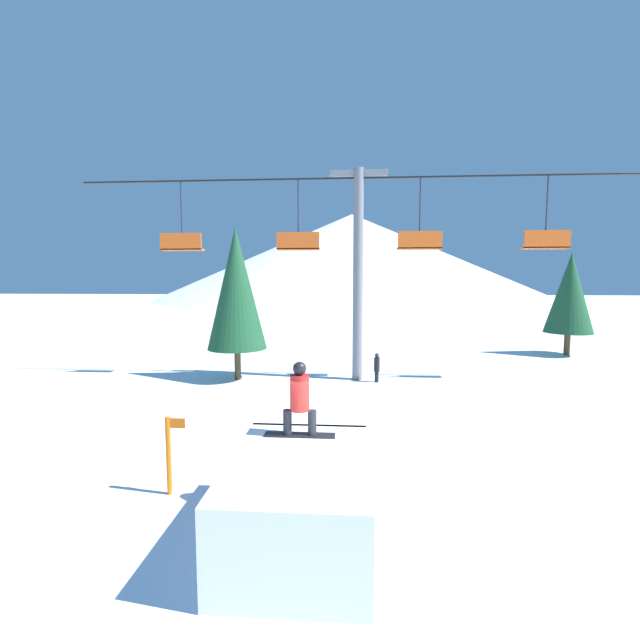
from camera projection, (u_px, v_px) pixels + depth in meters
The scene contains 9 objects.
ground_plane at pixel (350, 557), 6.69m from camera, with size 220.00×220.00×0.00m, color white.
mountain_ridge at pixel (351, 257), 92.45m from camera, with size 82.02×82.02×18.10m.
snow_ramp at pixel (300, 501), 6.98m from camera, with size 2.26×3.24×1.45m.
snowboarder at pixel (300, 398), 7.82m from camera, with size 1.31×0.36×1.39m.
chairlift at pixel (358, 256), 17.94m from camera, with size 23.78×0.44×8.89m.
pine_tree_near at pixel (236, 289), 18.09m from camera, with size 2.52×2.52×6.50m.
pine_tree_far at pixel (570, 293), 24.00m from camera, with size 2.57×2.57×5.80m.
trail_marker at pixel (169, 453), 8.56m from camera, with size 0.41×0.10×1.60m.
distant_skier at pixel (377, 366), 17.92m from camera, with size 0.24×0.24×1.23m.
Camera 1 is at (-0.01, -6.32, 4.34)m, focal length 24.00 mm.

